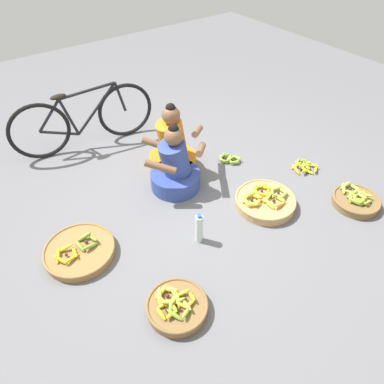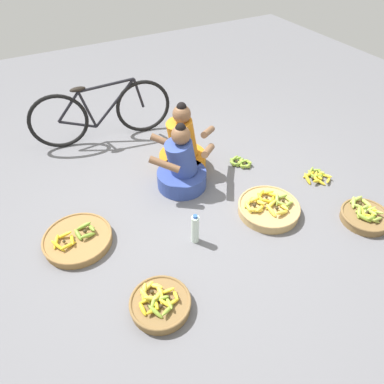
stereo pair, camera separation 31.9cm
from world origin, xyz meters
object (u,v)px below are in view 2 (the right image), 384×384
Objects in this scene: banana_basket_back_right at (160,303)px; loose_bananas_front_center at (317,176)px; bicycle_leaning at (102,113)px; loose_bananas_back_center at (241,162)px; banana_basket_front_left at (78,239)px; vendor_woman_front at (182,167)px; banana_basket_near_bicycle at (269,208)px; banana_basket_mid_right at (365,216)px; water_bottle at (195,229)px; vendor_woman_behind at (183,149)px.

loose_bananas_front_center is at bearing 15.86° from banana_basket_back_right.
bicycle_leaning reaches higher than loose_bananas_back_center.
banana_basket_front_left is 2.56m from loose_bananas_front_center.
vendor_woman_front reaches higher than banana_basket_front_left.
vendor_woman_front is at bearing 125.81° from banana_basket_near_bicycle.
bicycle_leaning is at bearing 63.60° from banana_basket_front_left.
loose_bananas_front_center is (0.05, 0.70, -0.03)m from banana_basket_mid_right.
bicycle_leaning is at bearing 94.86° from water_bottle.
vendor_woman_behind is 0.70m from loose_bananas_back_center.
banana_basket_back_right is at bearing -164.14° from loose_bananas_front_center.
banana_basket_back_right is (-1.37, -0.44, -0.00)m from banana_basket_near_bicycle.
vendor_woman_behind is at bearing 68.47° from water_bottle.
banana_basket_near_bicycle reaches higher than banana_basket_front_left.
vendor_woman_behind reaches higher than bicycle_leaning.
banana_basket_mid_right is 2.12m from banana_basket_back_right.
banana_basket_front_left is 1.06m from water_bottle.
banana_basket_front_left is (-0.77, -1.55, -0.31)m from bicycle_leaning.
banana_basket_back_right reaches higher than banana_basket_front_left.
vendor_woman_front reaches higher than water_bottle.
bicycle_leaning is 6.43× the size of loose_bananas_back_center.
vendor_woman_behind is 1.50m from loose_bananas_front_center.
vendor_woman_behind is at bearing 143.97° from loose_bananas_front_center.
banana_basket_mid_right is at bearing -44.77° from vendor_woman_front.
loose_bananas_front_center is at bearing 5.38° from water_bottle.
bicycle_leaning is 2.29m from banana_basket_near_bicycle.
banana_basket_near_bicycle is at bearing 145.04° from banana_basket_mid_right.
vendor_woman_front reaches higher than loose_bananas_back_center.
vendor_woman_behind reaches higher than water_bottle.
banana_basket_front_left is (-1.75, 0.50, -0.01)m from banana_basket_near_bicycle.
loose_bananas_back_center is at bearing 8.07° from banana_basket_front_left.
banana_basket_near_bicycle is 0.81m from water_bottle.
bicycle_leaning reaches higher than banana_basket_front_left.
loose_bananas_back_center is at bearing 112.70° from banana_basket_mid_right.
banana_basket_front_left reaches higher than loose_bananas_front_center.
vendor_woman_front is at bearing -118.85° from vendor_woman_behind.
vendor_woman_front is at bearing 12.69° from banana_basket_front_left.
bicycle_leaning is (-0.58, 1.00, 0.10)m from vendor_woman_behind.
banana_basket_mid_right reaches higher than loose_bananas_back_center.
water_bottle is (-1.01, -0.76, 0.12)m from loose_bananas_back_center.
vendor_woman_behind is at bearing 57.11° from banana_basket_back_right.
banana_basket_back_right is at bearing -98.80° from bicycle_leaning.
bicycle_leaning is at bearing 119.91° from vendor_woman_behind.
vendor_woman_front is 1.85m from banana_basket_mid_right.
banana_basket_back_right is 2.25m from loose_bananas_front_center.
water_bottle is (-1.60, -0.15, 0.13)m from loose_bananas_front_center.
vendor_woman_front is 2.87× the size of loose_bananas_back_center.
banana_basket_near_bicycle is 1.31× the size of banana_basket_mid_right.
banana_basket_front_left is 1.99× the size of loose_bananas_front_center.
loose_bananas_front_center is at bearing -23.84° from vendor_woman_front.
banana_basket_back_right is (-0.39, -2.49, -0.30)m from bicycle_leaning.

